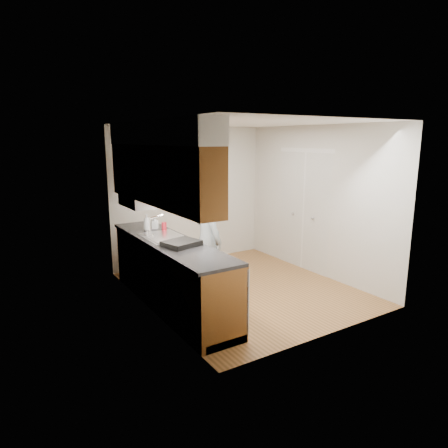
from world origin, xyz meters
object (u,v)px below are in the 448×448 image
(soda_can, at_px, (164,227))
(dish_rack, at_px, (181,243))
(steel_can, at_px, (154,224))
(person, at_px, (207,232))
(soap_bottle_a, at_px, (147,222))
(soap_bottle_b, at_px, (155,223))

(soda_can, distance_m, dish_rack, 0.89)
(dish_rack, bearing_deg, steel_can, 70.05)
(steel_can, bearing_deg, soda_can, -82.46)
(steel_can, xyz_separation_m, dish_rack, (-0.11, -1.16, -0.03))
(person, height_order, steel_can, person)
(steel_can, relative_size, dish_rack, 0.30)
(soap_bottle_a, bearing_deg, soda_can, -47.84)
(soap_bottle_b, height_order, soda_can, soap_bottle_b)
(person, bearing_deg, soap_bottle_a, 47.00)
(soap_bottle_a, bearing_deg, person, -39.80)
(soap_bottle_a, height_order, soda_can, soap_bottle_a)
(person, distance_m, soda_can, 0.64)
(soda_can, bearing_deg, soap_bottle_a, 132.16)
(soap_bottle_a, xyz_separation_m, steel_can, (0.15, 0.07, -0.06))
(person, relative_size, soda_can, 13.74)
(person, height_order, dish_rack, person)
(soap_bottle_b, relative_size, steel_can, 1.48)
(soap_bottle_b, bearing_deg, dish_rack, -95.19)
(soap_bottle_b, xyz_separation_m, steel_can, (0.01, 0.05, -0.03))
(steel_can, bearing_deg, soap_bottle_a, -155.34)
(person, relative_size, soap_bottle_b, 9.74)
(soda_can, xyz_separation_m, steel_can, (-0.04, 0.28, -0.00))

